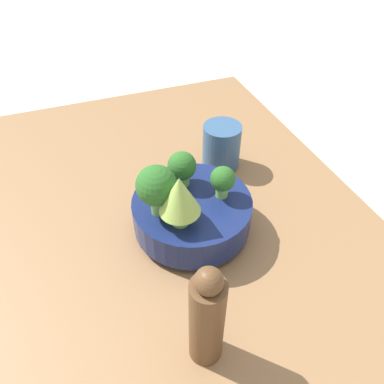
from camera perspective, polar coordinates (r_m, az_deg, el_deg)
name	(u,v)px	position (r m, az deg, el deg)	size (l,w,h in m)	color
ground_plane	(188,248)	(0.74, -0.59, -8.57)	(6.00, 6.00, 0.00)	silver
table	(188,240)	(0.72, -0.61, -7.40)	(1.14, 0.73, 0.05)	olive
bowl	(192,213)	(0.68, 0.00, -3.20)	(0.21, 0.21, 0.07)	navy
broccoli_floret_front	(224,182)	(0.64, 4.86, 1.57)	(0.04, 0.04, 0.06)	#7AB256
broccoli_floret_back	(157,188)	(0.60, -5.36, 0.65)	(0.07, 0.07, 0.09)	#6BA34C
romanesco_piece_far	(180,196)	(0.58, -1.90, -0.68)	(0.07, 0.07, 0.10)	#6BA34C
broccoli_floret_right	(182,167)	(0.67, -1.54, 3.81)	(0.05, 0.05, 0.07)	#7AB256
cup	(221,146)	(0.83, 4.51, 6.94)	(0.08, 0.08, 0.10)	#33567F
pepper_mill	(207,318)	(0.50, 2.28, -18.63)	(0.05, 0.05, 0.19)	brown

